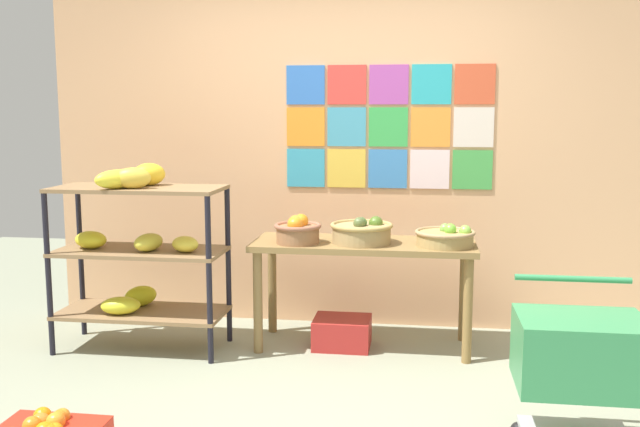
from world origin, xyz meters
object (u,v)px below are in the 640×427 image
(display_table, at_px, (364,257))
(fruit_basket_centre, at_px, (446,237))
(banana_shelf_unit, at_px, (137,241))
(shopping_cart, at_px, (580,360))
(produce_crate_under_table, at_px, (342,332))
(fruit_basket_back_left, at_px, (362,232))
(fruit_basket_back_right, at_px, (298,230))

(display_table, relative_size, fruit_basket_centre, 3.81)
(banana_shelf_unit, height_order, shopping_cart, banana_shelf_unit)
(produce_crate_under_table, height_order, shopping_cart, shopping_cart)
(banana_shelf_unit, distance_m, shopping_cart, 2.81)
(display_table, bearing_deg, fruit_basket_back_left, -99.73)
(fruit_basket_centre, bearing_deg, banana_shelf_unit, -174.91)
(banana_shelf_unit, height_order, fruit_basket_centre, banana_shelf_unit)
(fruit_basket_back_left, bearing_deg, produce_crate_under_table, 170.80)
(fruit_basket_back_right, height_order, fruit_basket_centre, fruit_basket_back_right)
(display_table, height_order, fruit_basket_back_right, fruit_basket_back_right)
(produce_crate_under_table, bearing_deg, fruit_basket_back_left, -9.20)
(fruit_basket_centre, xyz_separation_m, produce_crate_under_table, (-0.67, 0.04, -0.68))
(banana_shelf_unit, height_order, fruit_basket_back_right, banana_shelf_unit)
(produce_crate_under_table, bearing_deg, banana_shelf_unit, -170.48)
(fruit_basket_back_right, distance_m, shopping_cart, 2.02)
(produce_crate_under_table, distance_m, shopping_cart, 1.88)
(shopping_cart, bearing_deg, banana_shelf_unit, 149.95)
(fruit_basket_back_right, bearing_deg, shopping_cart, -40.54)
(fruit_basket_back_left, bearing_deg, fruit_basket_centre, -2.56)
(fruit_basket_back_right, distance_m, produce_crate_under_table, 0.76)
(display_table, height_order, produce_crate_under_table, display_table)
(fruit_basket_back_left, height_order, produce_crate_under_table, fruit_basket_back_left)
(banana_shelf_unit, relative_size, fruit_basket_back_left, 3.02)
(fruit_basket_centre, xyz_separation_m, shopping_cart, (0.56, -1.33, -0.31))
(shopping_cart, bearing_deg, display_table, 121.95)
(fruit_basket_centre, distance_m, produce_crate_under_table, 0.95)
(fruit_basket_back_right, bearing_deg, banana_shelf_unit, -172.23)
(fruit_basket_back_right, height_order, produce_crate_under_table, fruit_basket_back_right)
(display_table, relative_size, shopping_cart, 1.84)
(display_table, distance_m, shopping_cart, 1.78)
(display_table, xyz_separation_m, fruit_basket_back_left, (-0.01, -0.05, 0.18))
(banana_shelf_unit, bearing_deg, produce_crate_under_table, 9.52)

